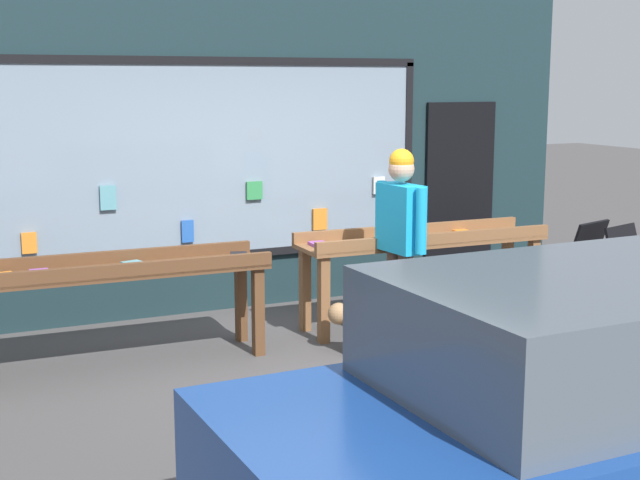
{
  "coord_description": "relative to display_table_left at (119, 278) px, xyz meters",
  "views": [
    {
      "loc": [
        -3.0,
        -6.25,
        2.35
      ],
      "look_at": [
        0.28,
        0.76,
        0.95
      ],
      "focal_mm": 50.0,
      "sensor_mm": 36.0,
      "label": 1
    }
  ],
  "objects": [
    {
      "name": "sandwich_board_sign",
      "position": [
        5.08,
        -0.16,
        -0.29
      ],
      "size": [
        0.77,
        0.95,
        0.85
      ],
      "rotation": [
        0.0,
        0.0,
        0.29
      ],
      "color": "black",
      "rests_on": "ground_plane"
    },
    {
      "name": "parked_car",
      "position": [
        1.62,
        -3.92,
        0.01
      ],
      "size": [
        4.06,
        1.9,
        1.41
      ],
      "rotation": [
        0.0,
        0.0,
        0.02
      ],
      "color": "navy",
      "rests_on": "ground_plane"
    },
    {
      "name": "person_browsing",
      "position": [
        2.41,
        -0.48,
        0.31
      ],
      "size": [
        0.26,
        0.68,
        1.76
      ],
      "rotation": [
        0.0,
        0.0,
        1.66
      ],
      "color": "#4C382D",
      "rests_on": "ground_plane"
    },
    {
      "name": "display_table_left",
      "position": [
        0.0,
        0.0,
        0.0
      ],
      "size": [
        2.5,
        0.71,
        0.91
      ],
      "color": "brown",
      "rests_on": "ground_plane"
    },
    {
      "name": "shopfront_facade",
      "position": [
        1.49,
        1.43,
        1.03
      ],
      "size": [
        8.01,
        0.29,
        3.57
      ],
      "color": "#192D33",
      "rests_on": "ground_plane"
    },
    {
      "name": "small_dog",
      "position": [
        1.9,
        -0.62,
        -0.43
      ],
      "size": [
        0.41,
        0.49,
        0.44
      ],
      "rotation": [
        0.0,
        0.0,
        2.19
      ],
      "color": "#99724C",
      "rests_on": "ground_plane"
    },
    {
      "name": "ground_plane",
      "position": [
        1.47,
        -0.96,
        -0.73
      ],
      "size": [
        40.0,
        40.0,
        0.0
      ],
      "primitive_type": "plane",
      "color": "#474444"
    },
    {
      "name": "display_table_right",
      "position": [
        2.93,
        0.0,
        0.02
      ],
      "size": [
        2.5,
        0.68,
        0.94
      ],
      "color": "brown",
      "rests_on": "ground_plane"
    }
  ]
}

